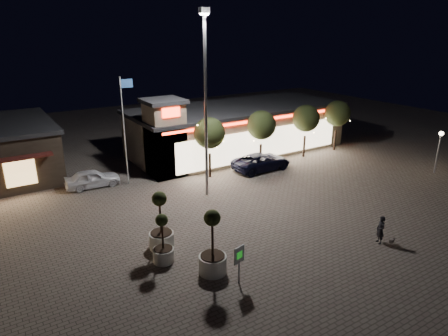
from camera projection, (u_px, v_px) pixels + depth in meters
ground at (250, 253)px, 20.96m from camera, size 90.00×90.00×0.00m
retail_building at (234, 129)px, 37.64m from camera, size 20.40×8.40×6.10m
floodlight_pole at (206, 96)px, 26.03m from camera, size 0.60×0.40×12.38m
flagpole at (125, 122)px, 28.81m from camera, size 0.95×0.10×8.00m
lamp_post_east at (439, 144)px, 31.83m from camera, size 0.36×0.36×3.48m
string_tree_a at (209, 133)px, 30.58m from camera, size 2.42×2.42×4.79m
string_tree_b at (261, 125)px, 33.10m from camera, size 2.42×2.42×4.79m
string_tree_c at (306, 118)px, 35.62m from camera, size 2.42×2.42×4.79m
string_tree_d at (337, 114)px, 37.63m from camera, size 2.42×2.42×4.79m
pickup_truck at (262, 162)px, 33.11m from camera, size 5.10×2.37×1.41m
white_sedan at (93, 178)px, 29.51m from camera, size 4.02×1.84×1.34m
pedestrian at (381, 230)px, 21.71m from camera, size 0.56×0.68×1.59m
dog at (393, 240)px, 21.76m from camera, size 0.46×0.21×0.24m
planter_left at (161, 231)px, 21.15m from camera, size 1.33×1.33×3.26m
planter_mid at (213, 254)px, 18.98m from camera, size 1.35×1.35×3.32m
planter_right at (163, 247)px, 19.96m from camera, size 1.07×1.07×2.63m
valet_sign at (239, 258)px, 18.05m from camera, size 0.63×0.20×1.92m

